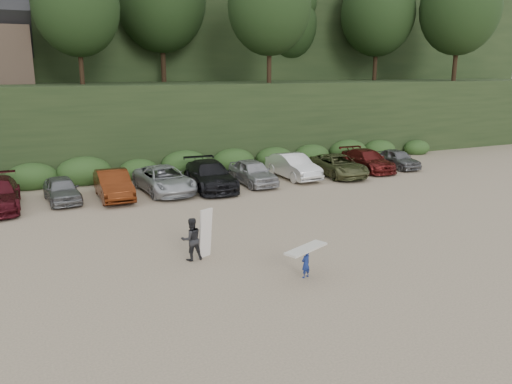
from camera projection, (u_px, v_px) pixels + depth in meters
name	position (u px, v px, depth m)	size (l,w,h in m)	color
ground	(268.00, 239.00, 21.23)	(120.00, 120.00, 0.00)	tan
hillside_backdrop	(109.00, 26.00, 50.11)	(90.00, 41.50, 28.00)	black
parked_cars	(160.00, 180.00, 28.94)	(36.54, 6.09, 1.64)	silver
child_surfer	(306.00, 257.00, 17.11)	(1.88, 1.18, 1.09)	navy
adult_surfer	(193.00, 239.00, 18.71)	(1.27, 0.65, 1.94)	black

